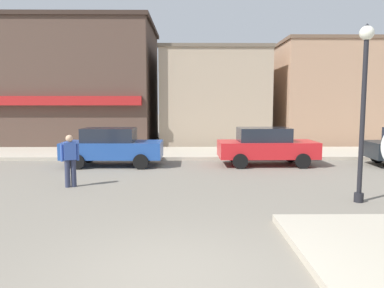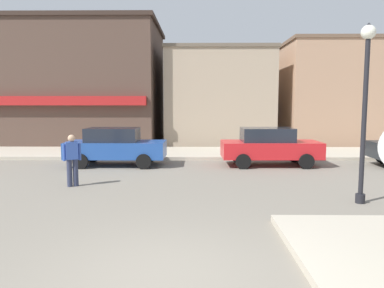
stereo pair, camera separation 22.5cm
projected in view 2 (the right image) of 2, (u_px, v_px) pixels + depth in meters
name	position (u px, v px, depth m)	size (l,w,h in m)	color
ground_plane	(166.00, 278.00, 5.53)	(160.00, 160.00, 0.00)	gray
kerb_far	(188.00, 153.00, 18.82)	(80.00, 4.00, 0.15)	#B7AD99
lamp_post	(366.00, 88.00, 9.35)	(0.36, 0.36, 4.54)	black
parked_car_nearest	(116.00, 146.00, 15.42)	(4.01, 1.90, 1.56)	#234C9E
parked_car_second	(270.00, 146.00, 15.42)	(4.03, 1.93, 1.56)	red
pedestrian_crossing_near	(72.00, 159.00, 11.52)	(0.54, 0.35, 1.61)	#2D334C
building_corner_shop	(80.00, 85.00, 24.26)	(10.41, 8.07, 7.50)	brown
building_storefront_left_near	(217.00, 97.00, 24.92)	(6.65, 7.60, 5.91)	tan
building_storefront_left_mid	(351.00, 93.00, 24.18)	(8.94, 6.33, 6.40)	tan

